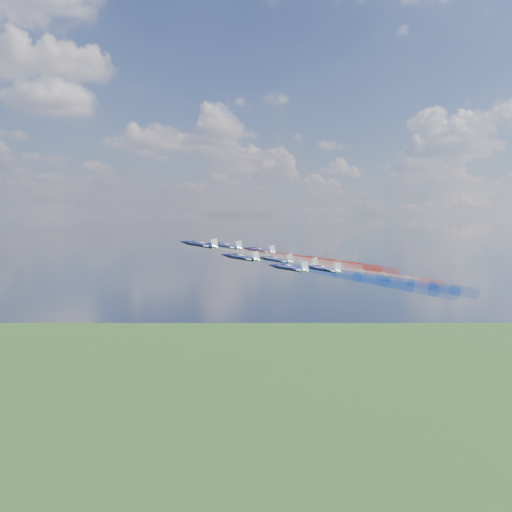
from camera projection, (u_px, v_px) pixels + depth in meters
jet_lead at (200, 245)px, 163.93m from camera, size 13.92×12.15×5.47m
trail_lead at (291, 259)px, 170.49m from camera, size 43.63×15.58×11.49m
jet_inner_left at (242, 258)px, 159.35m from camera, size 13.92×12.15×5.47m
trail_inner_left at (334, 272)px, 165.91m from camera, size 43.63×15.58×11.49m
jet_inner_right at (226, 246)px, 177.85m from camera, size 13.92×12.15×5.47m
trail_inner_right at (309, 260)px, 184.41m from camera, size 43.63×15.58×11.49m
jet_outer_left at (290, 268)px, 150.71m from camera, size 13.92×12.15×5.47m
trail_outer_left at (385, 283)px, 157.27m from camera, size 43.63×15.58×11.49m
jet_center_third at (277, 260)px, 169.75m from camera, size 13.92×12.15×5.47m
trail_center_third at (362, 274)px, 176.31m from camera, size 43.63×15.58×11.49m
jet_outer_right at (260, 251)px, 189.04m from camera, size 13.92×12.15×5.47m
trail_outer_right at (338, 263)px, 195.60m from camera, size 43.63×15.58×11.49m
jet_rear_left at (324, 269)px, 163.51m from camera, size 13.92×12.15×5.47m
trail_rear_left at (411, 283)px, 170.07m from camera, size 43.63×15.58×11.49m
jet_rear_right at (303, 263)px, 181.33m from camera, size 13.92×12.15×5.47m
trail_rear_right at (382, 276)px, 187.89m from camera, size 43.63×15.58×11.49m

